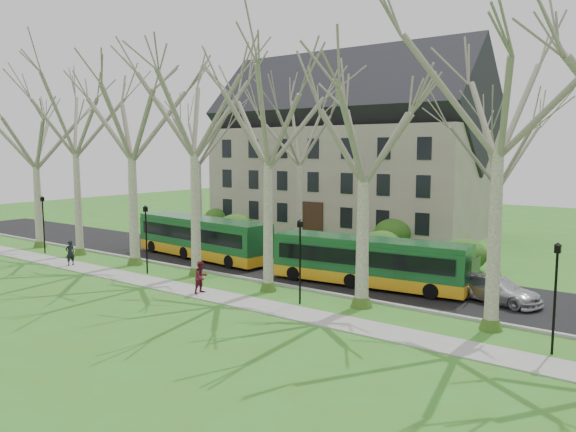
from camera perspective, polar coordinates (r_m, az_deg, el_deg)
The scene contains 14 objects.
ground at distance 33.65m, azimuth -6.21°, elevation -6.86°, with size 120.00×120.00×0.00m, color #3F7220.
sidewalk at distance 31.91m, azimuth -9.28°, elevation -7.61°, with size 70.00×2.00×0.06m, color gray.
road at distance 37.77m, azimuth -0.52°, elevation -5.27°, with size 80.00×8.00×0.06m, color black.
curb at distance 34.72m, azimuth -4.52°, elevation -6.30°, with size 80.00×0.25×0.14m, color #A5A39E.
building at distance 55.68m, azimuth 6.06°, elevation 6.89°, with size 26.50×12.20×16.00m.
tree_row_verge at distance 32.95m, azimuth -6.01°, elevation 5.15°, with size 49.00×7.00×14.00m.
tree_row_far at distance 42.23m, azimuth 2.53°, elevation 4.17°, with size 33.00×7.00×12.00m.
lamp_row at distance 32.43m, azimuth -7.47°, elevation -2.76°, with size 36.22×0.22×4.30m.
hedges at distance 47.06m, azimuth 1.17°, elevation -1.68°, with size 30.60×8.60×2.00m.
bus_lead at distance 41.21m, azimuth -8.71°, elevation -2.16°, with size 12.06×2.51×3.02m, color #164D24, non-canonical shape.
bus_follow at distance 32.82m, azimuth 8.17°, elevation -4.57°, with size 11.47×2.39×2.87m, color #164D24, non-canonical shape.
sedan at distance 31.13m, azimuth 20.50°, elevation -7.01°, with size 1.86×4.58×1.33m, color #B0B1B5.
pedestrian_a at distance 41.03m, azimuth -21.26°, elevation -3.52°, with size 0.62×0.41×1.70m, color black.
pedestrian_b at distance 31.31m, azimuth -8.80°, elevation -6.16°, with size 0.86×0.67×1.77m, color #5A1423.
Camera 1 is at (22.25, -23.98, 7.91)m, focal length 35.00 mm.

